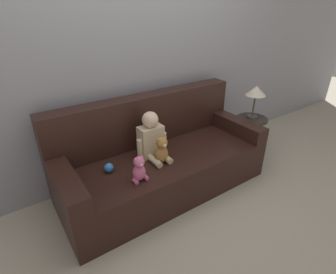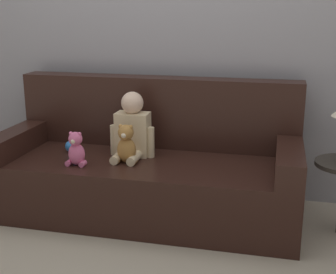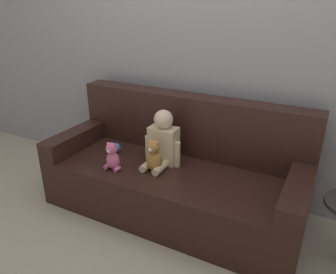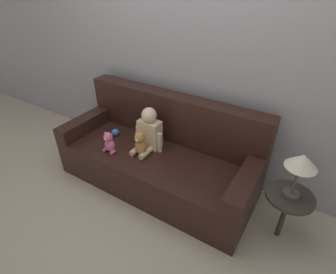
{
  "view_description": "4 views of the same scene",
  "coord_description": "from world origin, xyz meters",
  "px_view_note": "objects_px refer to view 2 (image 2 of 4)",
  "views": [
    {
      "loc": [
        -1.17,
        -1.75,
        1.63
      ],
      "look_at": [
        0.04,
        -0.01,
        0.55
      ],
      "focal_mm": 28.0,
      "sensor_mm": 36.0,
      "label": 1
    },
    {
      "loc": [
        0.81,
        -2.79,
        1.34
      ],
      "look_at": [
        0.17,
        -0.13,
        0.58
      ],
      "focal_mm": 50.0,
      "sensor_mm": 36.0,
      "label": 2
    },
    {
      "loc": [
        0.99,
        -1.96,
        1.58
      ],
      "look_at": [
        -0.05,
        0.01,
        0.62
      ],
      "focal_mm": 35.0,
      "sensor_mm": 36.0,
      "label": 3
    },
    {
      "loc": [
        1.2,
        -1.69,
        1.89
      ],
      "look_at": [
        0.17,
        -0.05,
        0.65
      ],
      "focal_mm": 28.0,
      "sensor_mm": 36.0,
      "label": 4
    }
  ],
  "objects_px": {
    "person_baby": "(132,129)",
    "plush_toy_side": "(76,150)",
    "couch": "(149,168)",
    "teddy_bear_brown": "(126,145)",
    "toy_ball": "(71,146)"
  },
  "relations": [
    {
      "from": "couch",
      "to": "toy_ball",
      "type": "xyz_separation_m",
      "value": [
        -0.54,
        -0.05,
        0.13
      ]
    },
    {
      "from": "plush_toy_side",
      "to": "toy_ball",
      "type": "height_order",
      "value": "plush_toy_side"
    },
    {
      "from": "person_baby",
      "to": "plush_toy_side",
      "type": "xyz_separation_m",
      "value": [
        -0.28,
        -0.27,
        -0.08
      ]
    },
    {
      "from": "plush_toy_side",
      "to": "teddy_bear_brown",
      "type": "bearing_deg",
      "value": 22.37
    },
    {
      "from": "person_baby",
      "to": "plush_toy_side",
      "type": "relative_size",
      "value": 1.97
    },
    {
      "from": "couch",
      "to": "toy_ball",
      "type": "height_order",
      "value": "couch"
    },
    {
      "from": "teddy_bear_brown",
      "to": "plush_toy_side",
      "type": "xyz_separation_m",
      "value": [
        -0.29,
        -0.12,
        -0.02
      ]
    },
    {
      "from": "person_baby",
      "to": "toy_ball",
      "type": "distance_m",
      "value": 0.45
    },
    {
      "from": "couch",
      "to": "person_baby",
      "type": "distance_m",
      "value": 0.29
    },
    {
      "from": "teddy_bear_brown",
      "to": "plush_toy_side",
      "type": "bearing_deg",
      "value": -157.63
    },
    {
      "from": "person_baby",
      "to": "plush_toy_side",
      "type": "height_order",
      "value": "person_baby"
    },
    {
      "from": "teddy_bear_brown",
      "to": "toy_ball",
      "type": "xyz_separation_m",
      "value": [
        -0.44,
        0.13,
        -0.08
      ]
    },
    {
      "from": "person_baby",
      "to": "teddy_bear_brown",
      "type": "height_order",
      "value": "person_baby"
    },
    {
      "from": "couch",
      "to": "plush_toy_side",
      "type": "bearing_deg",
      "value": -142.63
    },
    {
      "from": "teddy_bear_brown",
      "to": "toy_ball",
      "type": "height_order",
      "value": "teddy_bear_brown"
    }
  ]
}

